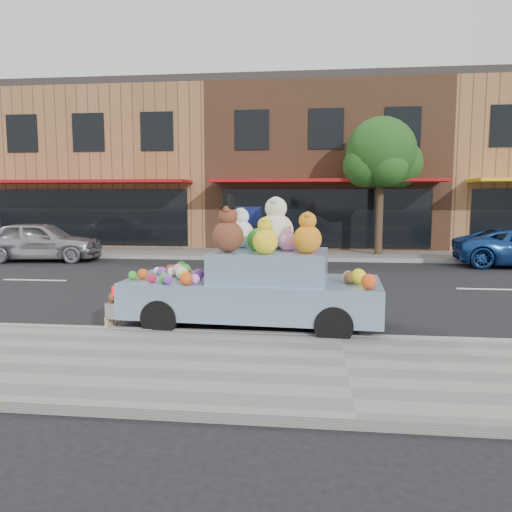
# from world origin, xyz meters

# --- Properties ---
(ground) EXTENTS (120.00, 120.00, 0.00)m
(ground) POSITION_xyz_m (0.00, 0.00, 0.00)
(ground) COLOR black
(ground) RESTS_ON ground
(near_sidewalk) EXTENTS (60.00, 3.00, 0.12)m
(near_sidewalk) POSITION_xyz_m (0.00, -6.50, 0.06)
(near_sidewalk) COLOR gray
(near_sidewalk) RESTS_ON ground
(far_sidewalk) EXTENTS (60.00, 3.00, 0.12)m
(far_sidewalk) POSITION_xyz_m (0.00, 6.50, 0.06)
(far_sidewalk) COLOR gray
(far_sidewalk) RESTS_ON ground
(near_kerb) EXTENTS (60.00, 0.12, 0.13)m
(near_kerb) POSITION_xyz_m (0.00, -5.00, 0.07)
(near_kerb) COLOR gray
(near_kerb) RESTS_ON ground
(far_kerb) EXTENTS (60.00, 0.12, 0.13)m
(far_kerb) POSITION_xyz_m (0.00, 5.00, 0.07)
(far_kerb) COLOR gray
(far_kerb) RESTS_ON ground
(storefront_left) EXTENTS (10.00, 9.80, 7.30)m
(storefront_left) POSITION_xyz_m (-10.00, 11.97, 3.64)
(storefront_left) COLOR #9A6740
(storefront_left) RESTS_ON ground
(storefront_mid) EXTENTS (10.00, 9.80, 7.30)m
(storefront_mid) POSITION_xyz_m (0.00, 11.97, 3.64)
(storefront_mid) COLOR brown
(storefront_mid) RESTS_ON ground
(street_tree) EXTENTS (3.00, 2.70, 5.22)m
(street_tree) POSITION_xyz_m (2.03, 6.55, 3.69)
(street_tree) COLOR #38281C
(street_tree) RESTS_ON ground
(car_silver) EXTENTS (4.36, 2.18, 1.43)m
(car_silver) POSITION_xyz_m (-10.09, 3.98, 0.71)
(car_silver) COLOR #A3A3A8
(car_silver) RESTS_ON ground
(art_car) EXTENTS (4.57, 1.98, 2.30)m
(art_car) POSITION_xyz_m (-1.43, -4.26, 0.81)
(art_car) COLOR black
(art_car) RESTS_ON ground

